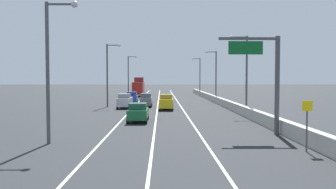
{
  "coord_description": "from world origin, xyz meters",
  "views": [
    {
      "loc": [
        -1.43,
        -4.19,
        4.37
      ],
      "look_at": [
        -0.45,
        49.58,
        1.83
      ],
      "focal_mm": 38.7,
      "sensor_mm": 36.0,
      "label": 1
    }
  ],
  "objects": [
    {
      "name": "lane_stripe_left",
      "position": [
        -5.5,
        55.0,
        0.0
      ],
      "size": [
        0.16,
        130.0,
        0.0
      ],
      "primitive_type": "cube",
      "color": "silver",
      "rests_on": "ground_plane"
    },
    {
      "name": "lane_stripe_right",
      "position": [
        1.5,
        55.0,
        0.0
      ],
      "size": [
        0.16,
        130.0,
        0.0
      ],
      "primitive_type": "cube",
      "color": "silver",
      "rests_on": "ground_plane"
    },
    {
      "name": "lamp_post_right_second",
      "position": [
        8.37,
        38.4,
        5.4
      ],
      "size": [
        2.14,
        0.44,
        9.33
      ],
      "color": "#4C4C51",
      "rests_on": "ground_plane"
    },
    {
      "name": "lamp_post_left_mid",
      "position": [
        -9.15,
        49.36,
        5.4
      ],
      "size": [
        2.14,
        0.44,
        9.33
      ],
      "color": "#4C4C51",
      "rests_on": "ground_plane"
    },
    {
      "name": "lamp_post_left_far",
      "position": [
        -8.77,
        79.13,
        5.4
      ],
      "size": [
        2.14,
        0.44,
        9.33
      ],
      "color": "#4C4C51",
      "rests_on": "ground_plane"
    },
    {
      "name": "lamp_post_left_near",
      "position": [
        -8.59,
        19.59,
        5.4
      ],
      "size": [
        2.14,
        0.44,
        9.33
      ],
      "color": "#4C4C51",
      "rests_on": "ground_plane"
    },
    {
      "name": "lamp_post_right_fourth",
      "position": [
        8.14,
        88.01,
        5.4
      ],
      "size": [
        2.14,
        0.44,
        9.33
      ],
      "color": "#4C4C51",
      "rests_on": "ground_plane"
    },
    {
      "name": "car_green_1",
      "position": [
        -3.74,
        31.43,
        0.93
      ],
      "size": [
        1.97,
        4.67,
        1.86
      ],
      "color": "#196033",
      "rests_on": "ground_plane"
    },
    {
      "name": "car_yellow_0",
      "position": [
        -0.77,
        44.59,
        1.05
      ],
      "size": [
        2.04,
        4.84,
        2.11
      ],
      "color": "gold",
      "rests_on": "ground_plane"
    },
    {
      "name": "speed_advisory_sign",
      "position": [
        7.1,
        16.72,
        1.76
      ],
      "size": [
        0.6,
        0.11,
        3.0
      ],
      "color": "#4C4C51",
      "rests_on": "ground_plane"
    },
    {
      "name": "car_blue_3",
      "position": [
        -6.29,
        55.62,
        1.0
      ],
      "size": [
        1.85,
        4.58,
        2.01
      ],
      "color": "#1E389E",
      "rests_on": "ground_plane"
    },
    {
      "name": "car_gray_4",
      "position": [
        -3.72,
        49.65,
        1.0
      ],
      "size": [
        1.78,
        4.31,
        2.02
      ],
      "color": "slate",
      "rests_on": "ground_plane"
    },
    {
      "name": "lamp_post_right_third",
      "position": [
        8.49,
        63.21,
        5.4
      ],
      "size": [
        2.14,
        0.44,
        9.33
      ],
      "color": "#4C4C51",
      "rests_on": "ground_plane"
    },
    {
      "name": "overhead_sign_gantry",
      "position": [
        6.66,
        23.18,
        4.73
      ],
      "size": [
        4.68,
        0.36,
        7.5
      ],
      "color": "#47474C",
      "rests_on": "ground_plane"
    },
    {
      "name": "jersey_barrier_right",
      "position": [
        8.0,
        40.0,
        0.55
      ],
      "size": [
        0.6,
        120.0,
        1.1
      ],
      "primitive_type": "cube",
      "color": "#B2ADA3",
      "rests_on": "ground_plane"
    },
    {
      "name": "lane_stripe_center",
      "position": [
        -2.0,
        55.0,
        0.0
      ],
      "size": [
        0.16,
        130.0,
        0.0
      ],
      "primitive_type": "cube",
      "color": "silver",
      "rests_on": "ground_plane"
    },
    {
      "name": "car_silver_2",
      "position": [
        -6.63,
        47.07,
        1.04
      ],
      "size": [
        1.96,
        4.63,
        2.08
      ],
      "color": "#B7B7BC",
      "rests_on": "ground_plane"
    },
    {
      "name": "box_truck",
      "position": [
        -6.75,
        79.82,
        2.01
      ],
      "size": [
        2.5,
        8.02,
        4.39
      ],
      "color": "#A51E19",
      "rests_on": "ground_plane"
    },
    {
      "name": "ground_plane",
      "position": [
        0.0,
        64.0,
        0.0
      ],
      "size": [
        320.0,
        320.0,
        0.0
      ],
      "primitive_type": "plane",
      "color": "#26282B"
    }
  ]
}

